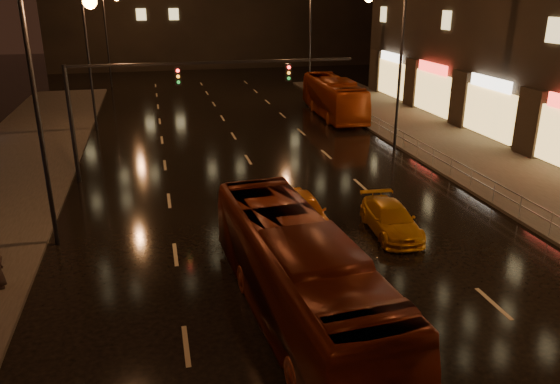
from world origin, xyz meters
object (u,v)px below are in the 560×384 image
(bus_red, at_px, (299,275))
(taxi_near, at_px, (302,211))
(taxi_far, at_px, (391,219))
(bus_curb, at_px, (334,97))

(bus_red, bearing_deg, taxi_near, 69.08)
(bus_red, bearing_deg, taxi_far, 40.19)
(bus_curb, height_order, taxi_near, bus_curb)
(bus_curb, relative_size, taxi_near, 2.52)
(bus_red, relative_size, taxi_far, 2.63)
(bus_red, distance_m, bus_curb, 30.11)
(taxi_near, xyz_separation_m, taxi_far, (3.50, -1.38, -0.13))
(bus_curb, xyz_separation_m, taxi_far, (-5.00, -22.76, -0.93))
(bus_red, relative_size, bus_curb, 1.01)
(bus_red, height_order, taxi_far, bus_red)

